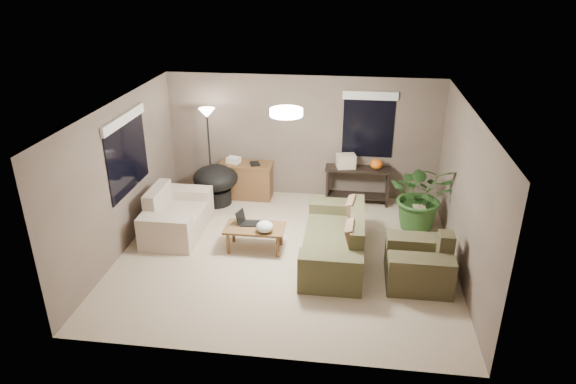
# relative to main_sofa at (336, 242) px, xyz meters

# --- Properties ---
(room_shell) EXTENTS (5.50, 5.50, 5.50)m
(room_shell) POSITION_rel_main_sofa_xyz_m (-0.83, 0.03, 0.96)
(room_shell) COLOR #C4AE91
(room_shell) RESTS_ON ground
(main_sofa) EXTENTS (0.95, 2.20, 0.85)m
(main_sofa) POSITION_rel_main_sofa_xyz_m (0.00, 0.00, 0.00)
(main_sofa) COLOR #4B492D
(main_sofa) RESTS_ON ground
(throw_pillows) EXTENTS (0.29, 1.37, 0.47)m
(throw_pillows) POSITION_rel_main_sofa_xyz_m (0.26, -0.00, 0.36)
(throw_pillows) COLOR #8C7251
(throw_pillows) RESTS_ON main_sofa
(loveseat) EXTENTS (0.90, 1.60, 0.85)m
(loveseat) POSITION_rel_main_sofa_xyz_m (-2.91, 0.55, 0.00)
(loveseat) COLOR beige
(loveseat) RESTS_ON ground
(armchair) EXTENTS (0.95, 1.00, 0.85)m
(armchair) POSITION_rel_main_sofa_xyz_m (1.28, -0.51, 0.00)
(armchair) COLOR #48432B
(armchair) RESTS_ON ground
(coffee_table) EXTENTS (1.00, 0.55, 0.42)m
(coffee_table) POSITION_rel_main_sofa_xyz_m (-1.38, 0.12, 0.06)
(coffee_table) COLOR brown
(coffee_table) RESTS_ON ground
(laptop) EXTENTS (0.40, 0.25, 0.24)m
(laptop) POSITION_rel_main_sofa_xyz_m (-1.54, 0.22, 0.19)
(laptop) COLOR black
(laptop) RESTS_ON coffee_table
(plastic_bag) EXTENTS (0.34, 0.32, 0.20)m
(plastic_bag) POSITION_rel_main_sofa_xyz_m (-1.18, -0.03, 0.22)
(plastic_bag) COLOR white
(plastic_bag) RESTS_ON coffee_table
(desk) EXTENTS (1.10, 0.50, 0.75)m
(desk) POSITION_rel_main_sofa_xyz_m (-1.95, 2.20, 0.08)
(desk) COLOR brown
(desk) RESTS_ON ground
(desk_papers) EXTENTS (0.72, 0.32, 0.12)m
(desk_papers) POSITION_rel_main_sofa_xyz_m (-2.11, 2.19, 0.51)
(desk_papers) COLOR silver
(desk_papers) RESTS_ON desk
(console_table) EXTENTS (1.30, 0.40, 0.75)m
(console_table) POSITION_rel_main_sofa_xyz_m (0.32, 2.24, 0.14)
(console_table) COLOR black
(console_table) RESTS_ON ground
(pumpkin) EXTENTS (0.26, 0.26, 0.20)m
(pumpkin) POSITION_rel_main_sofa_xyz_m (0.67, 2.24, 0.56)
(pumpkin) COLOR orange
(pumpkin) RESTS_ON console_table
(cardboard_box) EXTENTS (0.41, 0.34, 0.27)m
(cardboard_box) POSITION_rel_main_sofa_xyz_m (0.07, 2.24, 0.59)
(cardboard_box) COLOR beige
(cardboard_box) RESTS_ON console_table
(papasan_chair) EXTENTS (1.19, 1.19, 0.80)m
(papasan_chair) POSITION_rel_main_sofa_xyz_m (-2.50, 1.83, 0.17)
(papasan_chair) COLOR black
(papasan_chair) RESTS_ON ground
(floor_lamp) EXTENTS (0.32, 0.32, 1.91)m
(floor_lamp) POSITION_rel_main_sofa_xyz_m (-2.65, 2.04, 1.30)
(floor_lamp) COLOR black
(floor_lamp) RESTS_ON ground
(ceiling_fixture) EXTENTS (0.50, 0.50, 0.10)m
(ceiling_fixture) POSITION_rel_main_sofa_xyz_m (-0.83, 0.03, 2.15)
(ceiling_fixture) COLOR white
(ceiling_fixture) RESTS_ON room_shell
(houseplant) EXTENTS (1.18, 1.31, 1.02)m
(houseplant) POSITION_rel_main_sofa_xyz_m (1.47, 1.28, 0.22)
(houseplant) COLOR #2D5923
(houseplant) RESTS_ON ground
(cat_scratching_post) EXTENTS (0.32, 0.32, 0.50)m
(cat_scratching_post) POSITION_rel_main_sofa_xyz_m (1.43, 1.11, -0.08)
(cat_scratching_post) COLOR tan
(cat_scratching_post) RESTS_ON ground
(window_left) EXTENTS (0.05, 1.56, 1.33)m
(window_left) POSITION_rel_main_sofa_xyz_m (-3.55, 0.33, 1.49)
(window_left) COLOR black
(window_left) RESTS_ON room_shell
(window_back) EXTENTS (1.06, 0.05, 1.33)m
(window_back) POSITION_rel_main_sofa_xyz_m (0.47, 2.51, 1.49)
(window_back) COLOR black
(window_back) RESTS_ON room_shell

